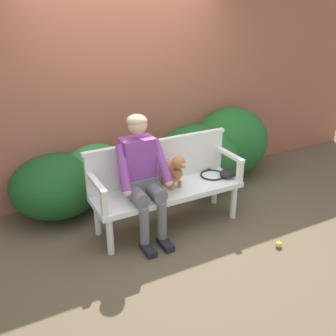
# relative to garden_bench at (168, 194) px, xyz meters

# --- Properties ---
(ground_plane) EXTENTS (40.00, 40.00, 0.00)m
(ground_plane) POSITION_rel_garden_bench_xyz_m (0.00, 0.00, -0.41)
(ground_plane) COLOR brown
(brick_garden_fence) EXTENTS (8.00, 0.30, 2.50)m
(brick_garden_fence) POSITION_rel_garden_bench_xyz_m (0.00, 1.26, 0.84)
(brick_garden_fence) COLOR #9E5642
(brick_garden_fence) RESTS_ON ground
(hedge_bush_mid_right) EXTENTS (1.19, 1.15, 0.81)m
(hedge_bush_mid_right) POSITION_rel_garden_bench_xyz_m (0.91, 0.84, -0.01)
(hedge_bush_mid_right) COLOR #1E5B23
(hedge_bush_mid_right) RESTS_ON ground
(hedge_bush_far_left) EXTENTS (1.13, 0.93, 0.99)m
(hedge_bush_far_left) POSITION_rel_garden_bench_xyz_m (1.46, 0.85, 0.08)
(hedge_bush_far_left) COLOR #1E5B23
(hedge_bush_far_left) RESTS_ON ground
(hedge_bush_far_right) EXTENTS (1.09, 1.03, 0.73)m
(hedge_bush_far_right) POSITION_rel_garden_bench_xyz_m (-1.03, 0.86, -0.04)
(hedge_bush_far_right) COLOR #194C1E
(hedge_bush_far_right) RESTS_ON ground
(hedge_bush_mid_left) EXTENTS (0.88, 0.64, 0.77)m
(hedge_bush_mid_left) POSITION_rel_garden_bench_xyz_m (-0.54, 0.90, -0.02)
(hedge_bush_mid_left) COLOR #337538
(hedge_bush_mid_left) RESTS_ON ground
(garden_bench) EXTENTS (1.68, 0.52, 0.47)m
(garden_bench) POSITION_rel_garden_bench_xyz_m (0.00, 0.00, 0.00)
(garden_bench) COLOR white
(garden_bench) RESTS_ON ground
(bench_backrest) EXTENTS (1.72, 0.06, 0.50)m
(bench_backrest) POSITION_rel_garden_bench_xyz_m (0.00, 0.23, 0.32)
(bench_backrest) COLOR white
(bench_backrest) RESTS_ON garden_bench
(bench_armrest_left_end) EXTENTS (0.06, 0.52, 0.28)m
(bench_armrest_left_end) POSITION_rel_garden_bench_xyz_m (-0.80, -0.09, 0.26)
(bench_armrest_left_end) COLOR white
(bench_armrest_left_end) RESTS_ON garden_bench
(bench_armrest_right_end) EXTENTS (0.06, 0.52, 0.28)m
(bench_armrest_right_end) POSITION_rel_garden_bench_xyz_m (0.80, -0.09, 0.26)
(bench_armrest_right_end) COLOR white
(bench_armrest_right_end) RESTS_ON garden_bench
(person_seated) EXTENTS (0.56, 0.66, 1.34)m
(person_seated) POSITION_rel_garden_bench_xyz_m (-0.32, -0.02, 0.33)
(person_seated) COLOR black
(person_seated) RESTS_ON ground
(dog_on_bench) EXTENTS (0.23, 0.41, 0.40)m
(dog_on_bench) POSITION_rel_garden_bench_xyz_m (0.07, 0.01, 0.26)
(dog_on_bench) COLOR #AD7042
(dog_on_bench) RESTS_ON garden_bench
(tennis_racket) EXTENTS (0.37, 0.58, 0.03)m
(tennis_racket) POSITION_rel_garden_bench_xyz_m (0.63, 0.08, 0.07)
(tennis_racket) COLOR black
(tennis_racket) RESTS_ON garden_bench
(baseball_glove) EXTENTS (0.27, 0.25, 0.09)m
(baseball_glove) POSITION_rel_garden_bench_xyz_m (0.76, -0.05, 0.11)
(baseball_glove) COLOR black
(baseball_glove) RESTS_ON garden_bench
(tennis_ball) EXTENTS (0.07, 0.07, 0.07)m
(tennis_ball) POSITION_rel_garden_bench_xyz_m (0.83, -0.91, -0.38)
(tennis_ball) COLOR #CCDB33
(tennis_ball) RESTS_ON ground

